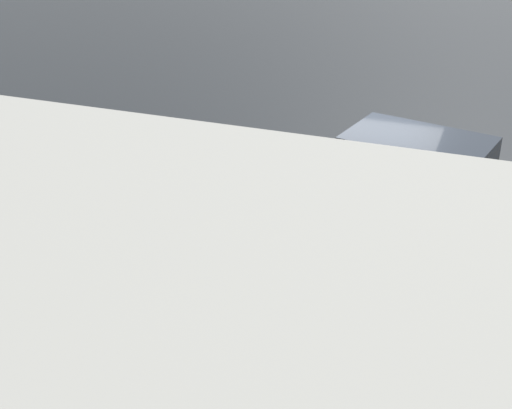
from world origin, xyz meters
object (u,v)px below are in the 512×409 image
object	(u,v)px
moving_hatchback	(401,190)
fire_hydrant	(156,238)
sign_post	(43,199)
pedestrian	(120,208)

from	to	relation	value
moving_hatchback	fire_hydrant	size ratio (longest dim) A/B	5.20
fire_hydrant	sign_post	distance (m)	2.13
moving_hatchback	pedestrian	distance (m)	4.93
moving_hatchback	sign_post	xyz separation A→B (m)	(4.90, 3.36, 0.55)
moving_hatchback	sign_post	distance (m)	5.97
moving_hatchback	fire_hydrant	world-z (taller)	moving_hatchback
pedestrian	sign_post	xyz separation A→B (m)	(0.30, 1.64, 0.90)
fire_hydrant	pedestrian	world-z (taller)	pedestrian
moving_hatchback	pedestrian	world-z (taller)	moving_hatchback
sign_post	fire_hydrant	bearing A→B (deg)	-129.72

